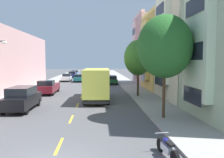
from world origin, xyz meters
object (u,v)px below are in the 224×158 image
at_px(parked_suv_black, 22,98).
at_px(parked_wagon_sky, 75,73).
at_px(delivery_box_truck, 97,82).
at_px(moving_teal_sedan, 79,78).
at_px(street_tree_second, 138,58).
at_px(parked_wagon_forest, 111,79).
at_px(parked_hatchback_white, 67,78).
at_px(parked_motorcycle, 167,148).
at_px(parked_wagon_navy, 72,74).
at_px(parked_pickup_burgundy, 48,87).
at_px(street_tree_nearest, 165,47).

bearing_deg(parked_suv_black, parked_wagon_sky, 89.91).
bearing_deg(delivery_box_truck, moving_teal_sedan, 99.57).
bearing_deg(street_tree_second, parked_wagon_forest, 98.23).
distance_m(delivery_box_truck, parked_wagon_sky, 39.31).
height_order(parked_hatchback_white, parked_wagon_forest, same).
xyz_separation_m(parked_wagon_sky, parked_motorcycle, (9.08, -53.01, -0.39)).
distance_m(delivery_box_truck, parked_suv_black, 7.59).
xyz_separation_m(parked_wagon_navy, parked_motorcycle, (9.17, -47.24, -0.39)).
height_order(street_tree_second, moving_teal_sedan, street_tree_second).
xyz_separation_m(delivery_box_truck, parked_wagon_sky, (-6.12, 38.82, -1.06)).
xyz_separation_m(street_tree_second, parked_hatchback_white, (-10.78, 20.46, -3.66)).
bearing_deg(parked_suv_black, parked_hatchback_white, 89.96).
height_order(street_tree_second, parked_wagon_sky, street_tree_second).
height_order(parked_pickup_burgundy, parked_wagon_sky, parked_pickup_burgundy).
bearing_deg(parked_wagon_forest, parked_suv_black, -112.44).
relative_size(parked_pickup_burgundy, parked_wagon_forest, 1.12).
distance_m(parked_pickup_burgundy, moving_teal_sedan, 16.45).
relative_size(street_tree_nearest, delivery_box_truck, 0.88).
bearing_deg(parked_motorcycle, delivery_box_truck, 101.76).
bearing_deg(street_tree_nearest, parked_wagon_navy, 104.74).
height_order(street_tree_nearest, parked_motorcycle, street_tree_nearest).
distance_m(parked_hatchback_white, parked_wagon_sky, 16.43).
distance_m(street_tree_nearest, parked_hatchback_white, 32.58).
xyz_separation_m(parked_pickup_burgundy, moving_teal_sedan, (2.49, 16.26, -0.08)).
bearing_deg(parked_hatchback_white, parked_wagon_forest, -33.48).
bearing_deg(moving_teal_sedan, parked_wagon_sky, 98.22).
relative_size(parked_pickup_burgundy, parked_hatchback_white, 1.32).
xyz_separation_m(parked_wagon_forest, parked_wagon_sky, (-8.60, 22.15, 0.00)).
height_order(street_tree_nearest, parked_pickup_burgundy, street_tree_nearest).
xyz_separation_m(parked_pickup_burgundy, parked_motorcycle, (9.04, -19.26, -0.42)).
relative_size(street_tree_second, moving_teal_sedan, 1.39).
distance_m(delivery_box_truck, parked_wagon_navy, 33.64).
xyz_separation_m(parked_suv_black, parked_wagon_navy, (-0.02, 37.36, -0.18)).
height_order(street_tree_nearest, delivery_box_truck, street_tree_nearest).
height_order(parked_suv_black, moving_teal_sedan, parked_suv_black).
bearing_deg(parked_pickup_burgundy, parked_hatchback_white, 90.27).
bearing_deg(parked_motorcycle, parked_wagon_sky, 99.72).
bearing_deg(street_tree_nearest, parked_hatchback_white, 109.49).
distance_m(street_tree_nearest, parked_wagon_navy, 42.72).
bearing_deg(street_tree_nearest, delivery_box_truck, 119.74).
xyz_separation_m(parked_suv_black, moving_teal_sedan, (2.60, 25.63, -0.24)).
bearing_deg(parked_wagon_forest, moving_teal_sedan, 142.49).
relative_size(parked_hatchback_white, moving_teal_sedan, 0.89).
bearing_deg(delivery_box_truck, parked_wagon_sky, 98.96).
bearing_deg(parked_wagon_navy, moving_teal_sedan, -77.41).
xyz_separation_m(street_tree_nearest, street_tree_second, (0.00, 9.99, -0.60)).
bearing_deg(parked_wagon_forest, parked_motorcycle, -89.11).
xyz_separation_m(parked_pickup_burgundy, parked_wagon_sky, (-0.03, 33.75, -0.02)).
bearing_deg(parked_pickup_burgundy, moving_teal_sedan, 81.28).
bearing_deg(parked_pickup_burgundy, parked_motorcycle, -64.85).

